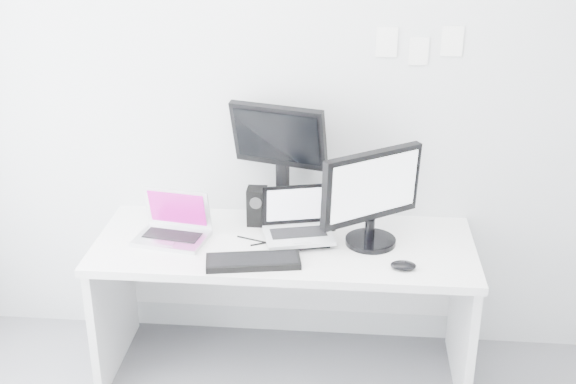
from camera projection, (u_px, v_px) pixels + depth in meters
The scene contains 12 objects.
back_wall at pixel (291, 96), 3.60m from camera, with size 3.60×3.60×0.00m, color silver.
desk at pixel (284, 308), 3.67m from camera, with size 1.80×0.70×0.73m, color white.
macbook at pixel (170, 217), 3.50m from camera, with size 0.33×0.25×0.25m, color silver.
speaker at pixel (257, 206), 3.68m from camera, with size 0.10×0.10×0.19m, color black.
dell_laptop at pixel (299, 217), 3.48m from camera, with size 0.32×0.25×0.27m, color silver.
rear_monitor at pixel (280, 162), 3.61m from camera, with size 0.47×0.17×0.64m, color black.
samsung_monitor at pixel (373, 197), 3.42m from camera, with size 0.52×0.24×0.48m, color black.
keyboard at pixel (253, 261), 3.33m from camera, with size 0.42×0.15×0.03m, color black.
mouse at pixel (403, 265), 3.28m from camera, with size 0.11×0.07×0.04m, color black.
wall_note_0 at pixel (387, 42), 3.46m from camera, with size 0.10×0.00×0.14m, color white.
wall_note_1 at pixel (419, 51), 3.46m from camera, with size 0.09×0.00×0.13m, color white.
wall_note_2 at pixel (452, 41), 3.43m from camera, with size 0.10×0.00×0.14m, color white.
Camera 1 is at (0.29, -1.88, 2.35)m, focal length 46.36 mm.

